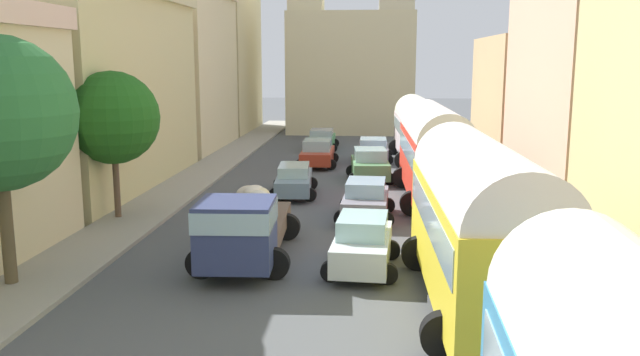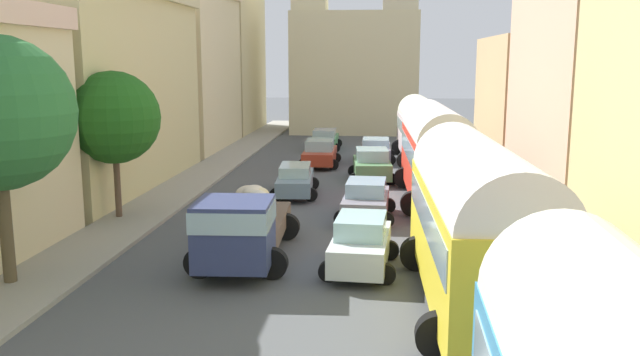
# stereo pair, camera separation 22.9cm
# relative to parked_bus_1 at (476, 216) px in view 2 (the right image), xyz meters

# --- Properties ---
(ground_plane) EXTENTS (154.00, 154.00, 0.00)m
(ground_plane) POSITION_rel_parked_bus_1_xyz_m (-4.54, 13.55, -2.36)
(ground_plane) COLOR #4C4F52
(sidewalk_left) EXTENTS (2.50, 70.00, 0.14)m
(sidewalk_left) POSITION_rel_parked_bus_1_xyz_m (-11.79, 13.55, -2.29)
(sidewalk_left) COLOR gray
(sidewalk_left) RESTS_ON ground
(sidewalk_right) EXTENTS (2.50, 70.00, 0.14)m
(sidewalk_right) POSITION_rel_parked_bus_1_xyz_m (2.71, 13.55, -2.29)
(sidewalk_right) COLOR #A39A8A
(sidewalk_right) RESTS_ON ground
(building_left_2) EXTENTS (6.21, 14.84, 9.74)m
(building_left_2) POSITION_rel_parked_bus_1_xyz_m (-15.86, 14.40, 2.54)
(building_left_2) COLOR #CDC287
(building_left_2) RESTS_ON ground
(building_left_3) EXTENTS (5.20, 10.98, 10.90)m
(building_left_3) POSITION_rel_parked_bus_1_xyz_m (-15.41, 28.26, 3.11)
(building_left_3) COLOR beige
(building_left_3) RESTS_ON ground
(building_left_4) EXTENTS (6.10, 10.59, 13.61)m
(building_left_4) POSITION_rel_parked_bus_1_xyz_m (-15.82, 39.58, 4.48)
(building_left_4) COLOR beige
(building_left_4) RESTS_ON ground
(building_right_2) EXTENTS (5.67, 10.89, 11.65)m
(building_right_2) POSITION_rel_parked_bus_1_xyz_m (6.79, 12.08, 3.46)
(building_right_2) COLOR #D1A588
(building_right_2) RESTS_ON ground
(building_right_3) EXTENTS (4.74, 10.57, 7.47)m
(building_right_3) POSITION_rel_parked_bus_1_xyz_m (6.33, 23.39, 1.37)
(building_right_3) COLOR tan
(building_right_3) RESTS_ON ground
(distant_church) EXTENTS (10.52, 6.85, 19.03)m
(distant_church) POSITION_rel_parked_bus_1_xyz_m (-4.54, 39.92, 4.13)
(distant_church) COLOR beige
(distant_church) RESTS_ON ground
(parked_bus_1) EXTENTS (3.46, 9.43, 4.26)m
(parked_bus_1) POSITION_rel_parked_bus_1_xyz_m (0.00, 0.00, 0.00)
(parked_bus_1) COLOR gold
(parked_bus_1) RESTS_ON ground
(parked_bus_2) EXTENTS (3.37, 9.37, 4.22)m
(parked_bus_2) POSITION_rel_parked_bus_1_xyz_m (0.05, 12.61, -0.01)
(parked_bus_2) COLOR red
(parked_bus_2) RESTS_ON ground
(parked_bus_3) EXTENTS (3.40, 9.18, 3.89)m
(parked_bus_3) POSITION_rel_parked_bus_1_xyz_m (0.12, 23.92, -0.21)
(parked_bus_3) COLOR silver
(parked_bus_3) RESTS_ON ground
(cargo_truck_0) EXTENTS (3.15, 6.98, 2.29)m
(cargo_truck_0) POSITION_rel_parked_bus_1_xyz_m (-6.45, 2.91, -1.13)
(cargo_truck_0) COLOR navy
(cargo_truck_0) RESTS_ON ground
(car_0) EXTENTS (2.30, 4.38, 1.42)m
(car_0) POSITION_rel_parked_bus_1_xyz_m (-6.19, 13.27, -1.63)
(car_0) COLOR slate
(car_0) RESTS_ON ground
(car_1) EXTENTS (2.38, 4.28, 1.56)m
(car_1) POSITION_rel_parked_bus_1_xyz_m (-5.83, 21.65, -1.58)
(car_1) COLOR #AE3520
(car_1) RESTS_ON ground
(car_2) EXTENTS (2.31, 4.13, 1.41)m
(car_2) POSITION_rel_parked_bus_1_xyz_m (-6.15, 28.74, -1.64)
(car_2) COLOR #449556
(car_2) RESTS_ON ground
(car_3) EXTENTS (2.33, 3.84, 1.64)m
(car_3) POSITION_rel_parked_bus_1_xyz_m (-2.87, 2.73, -1.55)
(car_3) COLOR silver
(car_3) RESTS_ON ground
(car_4) EXTENTS (2.37, 3.91, 1.54)m
(car_4) POSITION_rel_parked_bus_1_xyz_m (-2.86, 9.01, -1.59)
(car_4) COLOR gray
(car_4) RESTS_ON ground
(car_5) EXTENTS (2.57, 4.01, 1.66)m
(car_5) POSITION_rel_parked_bus_1_xyz_m (-2.74, 17.27, -1.54)
(car_5) COLOR #548B56
(car_5) RESTS_ON ground
(car_6) EXTENTS (2.41, 4.06, 1.41)m
(car_6) POSITION_rel_parked_bus_1_xyz_m (-2.59, 23.76, -1.63)
(car_6) COLOR slate
(car_6) RESTS_ON ground
(roadside_tree_2) EXTENTS (3.53, 3.53, 5.76)m
(roadside_tree_2) POSITION_rel_parked_bus_1_xyz_m (-12.44, 8.01, 1.62)
(roadside_tree_2) COLOR brown
(roadside_tree_2) RESTS_ON ground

